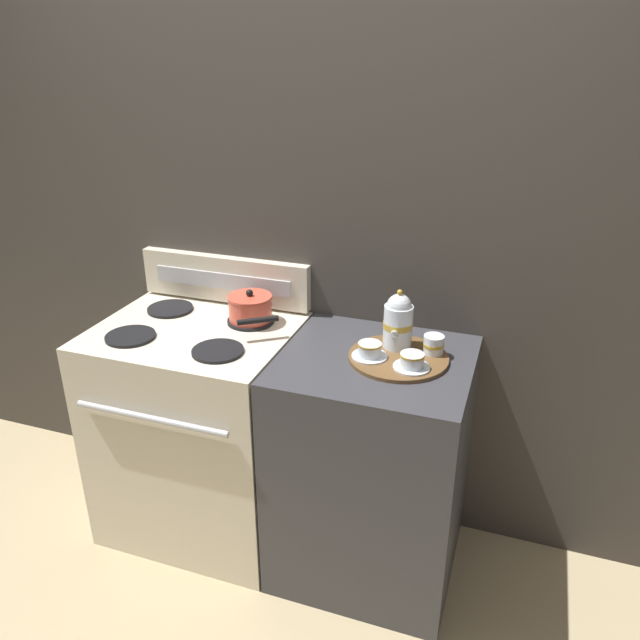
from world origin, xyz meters
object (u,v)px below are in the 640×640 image
at_px(teacup_right, 412,361).
at_px(saucepan, 250,308).
at_px(teacup_left, 370,350).
at_px(serving_tray, 398,358).
at_px(stove, 202,429).
at_px(teapot, 398,321).
at_px(creamer_jug, 434,344).

bearing_deg(teacup_right, saucepan, 164.77).
distance_m(saucepan, teacup_right, 0.70).
xyz_separation_m(teacup_left, teacup_right, (0.15, -0.03, 0.00)).
bearing_deg(teacup_left, saucepan, 163.60).
height_order(teacup_left, teacup_right, same).
bearing_deg(teacup_left, serving_tray, 23.70).
distance_m(serving_tray, teacup_right, 0.10).
bearing_deg(saucepan, stove, -143.75).
xyz_separation_m(teapot, creamer_jug, (0.13, -0.00, -0.07)).
bearing_deg(teacup_left, teacup_right, -11.17).
relative_size(stove, creamer_jug, 12.54).
bearing_deg(teacup_right, serving_tray, 130.46).
bearing_deg(saucepan, creamer_jug, -3.98).
bearing_deg(teacup_right, creamer_jug, 70.01).
distance_m(stove, teacup_left, 0.87).
height_order(saucepan, teacup_left, saucepan).
distance_m(stove, teapot, 0.97).
height_order(serving_tray, teacup_right, teacup_right).
height_order(saucepan, teapot, teapot).
bearing_deg(teacup_left, creamer_jug, 27.10).
bearing_deg(stove, teapot, 6.58).
bearing_deg(saucepan, teacup_right, -15.23).
relative_size(teacup_left, teacup_right, 1.00).
bearing_deg(creamer_jug, teacup_left, -152.90).
distance_m(teacup_left, creamer_jug, 0.23).
relative_size(saucepan, teapot, 1.24).
height_order(teacup_left, creamer_jug, creamer_jug).
relative_size(teapot, creamer_jug, 2.95).
relative_size(saucepan, serving_tray, 0.78).
bearing_deg(stove, creamer_jug, 5.34).
distance_m(stove, teacup_right, 1.00).
distance_m(saucepan, teacup_left, 0.55).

